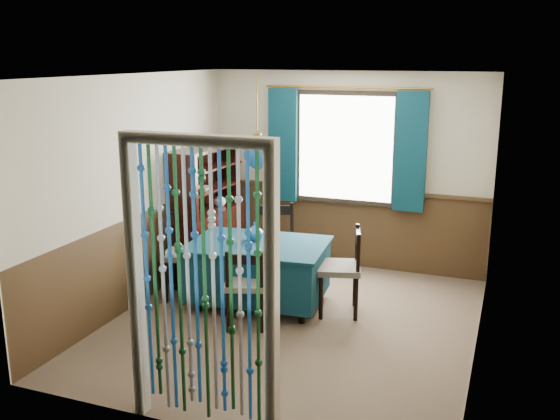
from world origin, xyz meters
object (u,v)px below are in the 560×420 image
at_px(dining_table, 258,269).
at_px(chair_right, 342,269).
at_px(chair_left, 182,255).
at_px(vase_sideboard, 220,199).
at_px(chair_near, 246,285).
at_px(bowl_shelf, 202,189).
at_px(pendant_lamp, 257,151).
at_px(chair_far, 276,244).
at_px(sideboard, 207,228).
at_px(vase_table, 255,232).

height_order(dining_table, chair_right, chair_right).
height_order(chair_left, vase_sideboard, vase_sideboard).
distance_m(chair_near, vase_sideboard, 2.04).
height_order(chair_right, bowl_shelf, bowl_shelf).
xyz_separation_m(chair_near, bowl_shelf, (-1.10, 1.20, 0.67)).
relative_size(chair_right, bowl_shelf, 4.04).
bearing_deg(chair_right, pendant_lamp, 80.78).
distance_m(chair_far, bowl_shelf, 1.12).
xyz_separation_m(chair_right, sideboard, (-1.96, 0.71, 0.07)).
xyz_separation_m(chair_near, vase_sideboard, (-1.10, 1.66, 0.44)).
height_order(chair_near, vase_table, vase_table).
height_order(pendant_lamp, vase_sideboard, pendant_lamp).
relative_size(chair_near, vase_sideboard, 4.43).
relative_size(vase_table, bowl_shelf, 0.80).
relative_size(chair_near, vase_table, 4.55).
height_order(vase_table, bowl_shelf, bowl_shelf).
distance_m(chair_far, vase_sideboard, 1.11).
distance_m(chair_right, vase_sideboard, 2.17).
bearing_deg(chair_left, chair_far, 116.12).
relative_size(chair_far, pendant_lamp, 1.00).
bearing_deg(dining_table, chair_left, -179.05).
bearing_deg(chair_right, chair_far, 45.64).
distance_m(chair_near, vase_table, 0.80).
bearing_deg(pendant_lamp, chair_near, -79.42).
height_order(chair_far, sideboard, sideboard).
distance_m(sideboard, vase_sideboard, 0.42).
xyz_separation_m(chair_near, chair_far, (-0.15, 1.22, 0.07)).
distance_m(sideboard, vase_table, 1.23).
bearing_deg(chair_right, vase_table, 74.65).
distance_m(chair_near, chair_right, 1.06).
xyz_separation_m(dining_table, bowl_shelf, (-0.99, 0.61, 0.70)).
distance_m(dining_table, chair_right, 0.92).
distance_m(chair_near, bowl_shelf, 1.76).
relative_size(dining_table, chair_left, 1.64).
xyz_separation_m(dining_table, chair_left, (-0.89, -0.09, 0.09)).
height_order(dining_table, chair_left, chair_left).
xyz_separation_m(chair_far, bowl_shelf, (-0.95, -0.02, 0.60)).
distance_m(dining_table, vase_table, 0.41).
xyz_separation_m(chair_near, chair_right, (0.80, 0.70, 0.05)).
relative_size(chair_right, pendant_lamp, 0.96).
height_order(dining_table, vase_table, vase_table).
bearing_deg(vase_sideboard, pendant_lamp, -47.34).
bearing_deg(chair_far, dining_table, 70.97).
xyz_separation_m(vase_table, bowl_shelf, (-0.91, 0.51, 0.32)).
bearing_deg(vase_sideboard, sideboard, -103.35).
bearing_deg(dining_table, chair_far, 88.43).
bearing_deg(vase_table, vase_sideboard, 132.97).
bearing_deg(sideboard, bowl_shelf, -69.92).
relative_size(chair_near, pendant_lamp, 0.86).
xyz_separation_m(sideboard, pendant_lamp, (1.05, -0.82, 1.15)).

